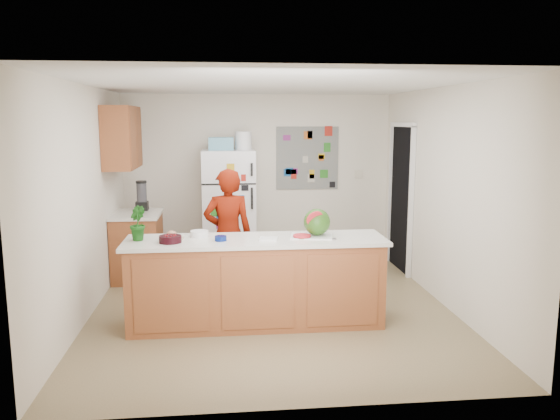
{
  "coord_description": "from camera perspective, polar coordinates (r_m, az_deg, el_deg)",
  "views": [
    {
      "loc": [
        -0.52,
        -5.98,
        2.13
      ],
      "look_at": [
        0.12,
        0.2,
        1.1
      ],
      "focal_mm": 35.0,
      "sensor_mm": 36.0,
      "label": 1
    }
  ],
  "objects": [
    {
      "name": "white_bowl",
      "position": [
        5.77,
        -8.42,
        -2.46
      ],
      "size": [
        0.19,
        0.19,
        0.06
      ],
      "primitive_type": "cylinder",
      "rotation": [
        0.0,
        0.0,
        0.0
      ],
      "color": "silver",
      "rests_on": "peninsula_top"
    },
    {
      "name": "cherry_bowl",
      "position": [
        5.53,
        -11.39,
        -3.0
      ],
      "size": [
        0.28,
        0.28,
        0.07
      ],
      "primitive_type": "cylinder",
      "rotation": [
        0.0,
        0.0,
        -0.28
      ],
      "color": "black",
      "rests_on": "peninsula_top"
    },
    {
      "name": "keys",
      "position": [
        5.59,
        5.44,
        -3.03
      ],
      "size": [
        0.09,
        0.04,
        0.01
      ],
      "primitive_type": "cube",
      "rotation": [
        0.0,
        0.0,
        0.08
      ],
      "color": "slate",
      "rests_on": "peninsula_top"
    },
    {
      "name": "watermelon_slice",
      "position": [
        5.64,
        2.31,
        -2.71
      ],
      "size": [
        0.18,
        0.18,
        0.02
      ],
      "primitive_type": "cylinder",
      "color": "red",
      "rests_on": "cutting_board"
    },
    {
      "name": "blender_appliance",
      "position": [
        7.69,
        -14.25,
        1.38
      ],
      "size": [
        0.14,
        0.14,
        0.38
      ],
      "primitive_type": "cylinder",
      "color": "black",
      "rests_on": "side_counter_top"
    },
    {
      "name": "potted_plant",
      "position": [
        5.69,
        -14.73,
        -1.35
      ],
      "size": [
        0.22,
        0.24,
        0.35
      ],
      "primitive_type": "imported",
      "rotation": [
        0.0,
        0.0,
        2.02
      ],
      "color": "#0F3B0C",
      "rests_on": "peninsula_top"
    },
    {
      "name": "wall_right",
      "position": [
        6.55,
        16.86,
        1.32
      ],
      "size": [
        0.02,
        4.5,
        2.5
      ],
      "primitive_type": "cube",
      "color": "beige",
      "rests_on": "ground"
    },
    {
      "name": "photo_collage",
      "position": [
        8.33,
        2.87,
        5.43
      ],
      "size": [
        0.95,
        0.01,
        0.95
      ],
      "primitive_type": "cube",
      "color": "slate",
      "rests_on": "wall_back"
    },
    {
      "name": "refrigerator",
      "position": [
        7.96,
        -5.34,
        0.15
      ],
      "size": [
        0.75,
        0.7,
        1.7
      ],
      "primitive_type": "cube",
      "color": "silver",
      "rests_on": "floor"
    },
    {
      "name": "cutting_board",
      "position": [
        5.71,
        3.3,
        -2.75
      ],
      "size": [
        0.48,
        0.4,
        0.01
      ],
      "primitive_type": "cube",
      "rotation": [
        0.0,
        0.0,
        -0.19
      ],
      "color": "white",
      "rests_on": "peninsula_top"
    },
    {
      "name": "peninsula_top",
      "position": [
        5.62,
        -2.53,
        -3.2
      ],
      "size": [
        2.68,
        0.7,
        0.04
      ],
      "primitive_type": "cube",
      "color": "silver",
      "rests_on": "peninsula_base"
    },
    {
      "name": "side_counter_base",
      "position": [
        7.61,
        -14.64,
        -3.78
      ],
      "size": [
        0.6,
        0.8,
        0.86
      ],
      "primitive_type": "cube",
      "color": "brown",
      "rests_on": "floor"
    },
    {
      "name": "ceiling",
      "position": [
        6.01,
        -0.98,
        13.07
      ],
      "size": [
        4.0,
        4.5,
        0.02
      ],
      "primitive_type": "cube",
      "color": "white",
      "rests_on": "wall_back"
    },
    {
      "name": "cobalt_bowl",
      "position": [
        5.54,
        -6.22,
        -2.96
      ],
      "size": [
        0.14,
        0.14,
        0.05
      ],
      "primitive_type": "cylinder",
      "rotation": [
        0.0,
        0.0,
        -0.2
      ],
      "color": "#05165A",
      "rests_on": "peninsula_top"
    },
    {
      "name": "fridge_top_bin",
      "position": [
        7.86,
        -6.18,
        6.91
      ],
      "size": [
        0.35,
        0.28,
        0.18
      ],
      "primitive_type": "cube",
      "color": "#5999B2",
      "rests_on": "refrigerator"
    },
    {
      "name": "side_counter_top",
      "position": [
        7.52,
        -14.78,
        -0.44
      ],
      "size": [
        0.64,
        0.84,
        0.04
      ],
      "primitive_type": "cube",
      "color": "silver",
      "rests_on": "side_counter_base"
    },
    {
      "name": "person",
      "position": [
        6.46,
        -5.45,
        -2.61
      ],
      "size": [
        0.59,
        0.41,
        1.57
      ],
      "primitive_type": "imported",
      "rotation": [
        0.0,
        0.0,
        3.2
      ],
      "color": "#651204",
      "rests_on": "floor"
    },
    {
      "name": "doorway",
      "position": [
        7.91,
        12.59,
        1.15
      ],
      "size": [
        0.03,
        0.85,
        2.04
      ],
      "primitive_type": "cube",
      "color": "black",
      "rests_on": "ground"
    },
    {
      "name": "plate",
      "position": [
        5.69,
        -11.26,
        -2.93
      ],
      "size": [
        0.28,
        0.28,
        0.02
      ],
      "primitive_type": "cylinder",
      "rotation": [
        0.0,
        0.0,
        -0.13
      ],
      "color": "beige",
      "rests_on": "peninsula_top"
    },
    {
      "name": "paper_towel",
      "position": [
        5.56,
        -1.22,
        -3.02
      ],
      "size": [
        0.2,
        0.19,
        0.02
      ],
      "primitive_type": "cube",
      "rotation": [
        0.0,
        0.0,
        -0.18
      ],
      "color": "silver",
      "rests_on": "peninsula_top"
    },
    {
      "name": "peninsula_base",
      "position": [
        5.74,
        -2.5,
        -7.68
      ],
      "size": [
        2.6,
        0.62,
        0.88
      ],
      "primitive_type": "cube",
      "color": "brown",
      "rests_on": "floor"
    },
    {
      "name": "watermelon",
      "position": [
        5.71,
        3.88,
        -1.26
      ],
      "size": [
        0.28,
        0.28,
        0.28
      ],
      "primitive_type": "sphere",
      "color": "#295117",
      "rests_on": "cutting_board"
    },
    {
      "name": "floor",
      "position": [
        6.37,
        -0.92,
        -10.19
      ],
      "size": [
        4.0,
        4.5,
        0.02
      ],
      "primitive_type": "cube",
      "color": "brown",
      "rests_on": "ground"
    },
    {
      "name": "wall_left",
      "position": [
        6.22,
        -19.72,
        0.76
      ],
      "size": [
        0.02,
        4.5,
        2.5
      ],
      "primitive_type": "cube",
      "color": "beige",
      "rests_on": "ground"
    },
    {
      "name": "wall_back",
      "position": [
        8.3,
        -2.3,
        3.34
      ],
      "size": [
        4.0,
        0.02,
        2.5
      ],
      "primitive_type": "cube",
      "color": "beige",
      "rests_on": "ground"
    },
    {
      "name": "upper_cabinets",
      "position": [
        7.4,
        -16.18,
        7.29
      ],
      "size": [
        0.35,
        1.0,
        0.8
      ],
      "primitive_type": "cube",
      "color": "brown",
      "rests_on": "wall_left"
    }
  ]
}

